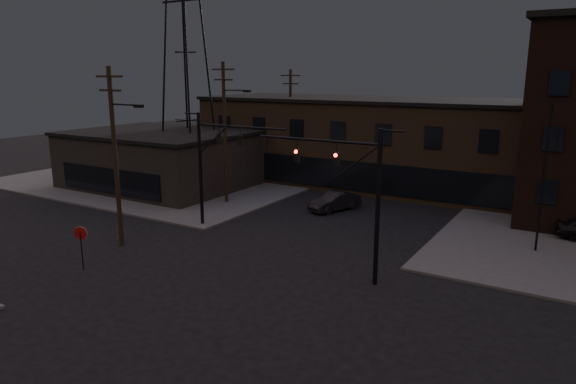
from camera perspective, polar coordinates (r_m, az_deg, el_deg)
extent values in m
plane|color=black|center=(26.59, -7.52, -10.49)|extent=(140.00, 140.00, 0.00)
cube|color=#474744|center=(56.44, -11.04, 2.05)|extent=(30.00, 30.00, 0.15)
cube|color=#4A3627|center=(49.80, 12.95, 5.10)|extent=(40.00, 12.00, 8.00)
cube|color=black|center=(50.40, -14.05, 3.41)|extent=(16.00, 12.00, 5.00)
cylinder|color=black|center=(25.88, 9.95, -1.85)|extent=(0.24, 0.24, 8.00)
cylinder|color=black|center=(26.71, 3.19, 5.78)|extent=(7.00, 0.14, 0.14)
cube|color=#FF140C|center=(26.32, 5.41, 3.65)|extent=(0.28, 0.22, 0.70)
cube|color=#FF140C|center=(27.40, 1.01, 4.08)|extent=(0.28, 0.22, 0.70)
cylinder|color=black|center=(36.28, -9.70, 2.41)|extent=(0.24, 0.24, 8.00)
cylinder|color=black|center=(33.66, -5.35, 7.23)|extent=(7.00, 0.14, 0.14)
cube|color=black|center=(34.82, -7.65, 5.87)|extent=(0.28, 0.22, 0.70)
cube|color=black|center=(33.76, -5.32, 5.71)|extent=(0.28, 0.22, 0.70)
cube|color=black|center=(32.75, -2.85, 5.52)|extent=(0.28, 0.22, 0.70)
cylinder|color=black|center=(30.42, -21.94, -6.08)|extent=(0.06, 0.06, 2.20)
cylinder|color=maroon|center=(30.13, -22.07, -4.27)|extent=(0.72, 0.33, 0.76)
cylinder|color=black|center=(32.94, -18.63, 3.50)|extent=(0.28, 0.28, 11.00)
cube|color=black|center=(32.55, -19.26, 12.03)|extent=(2.20, 0.12, 0.12)
cube|color=black|center=(32.57, -19.16, 10.62)|extent=(1.80, 0.12, 0.12)
cube|color=black|center=(30.88, -16.27, 9.15)|extent=(0.60, 0.25, 0.18)
cylinder|color=black|center=(42.18, -7.03, 6.36)|extent=(0.28, 0.28, 11.50)
cube|color=black|center=(41.91, -7.23, 13.37)|extent=(2.20, 0.12, 0.12)
cube|color=black|center=(41.91, -7.20, 12.28)|extent=(1.80, 0.12, 0.12)
cube|color=black|center=(40.54, -4.56, 11.11)|extent=(0.60, 0.25, 0.18)
cylinder|color=black|center=(52.61, 0.27, 7.48)|extent=(0.28, 0.28, 11.00)
cube|color=black|center=(52.36, 0.28, 12.82)|extent=(2.20, 0.12, 0.12)
cube|color=black|center=(52.37, 0.28, 11.95)|extent=(1.80, 0.12, 0.12)
cylinder|color=black|center=(33.52, 26.50, 1.22)|extent=(0.14, 0.14, 9.00)
cube|color=black|center=(33.05, 26.43, 9.06)|extent=(0.50, 0.28, 0.18)
cube|color=black|center=(32.98, 28.18, 8.88)|extent=(0.50, 0.28, 0.18)
imported|color=black|center=(40.64, 5.23, -1.04)|extent=(3.08, 4.70, 1.46)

